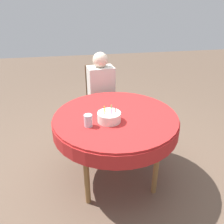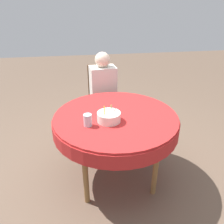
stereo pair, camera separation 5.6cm
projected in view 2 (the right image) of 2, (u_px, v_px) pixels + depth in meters
ground_plane at (115, 173)px, 2.42m from camera, size 12.00×12.00×0.00m
dining_table at (116, 123)px, 2.12m from camera, size 1.20×1.20×0.73m
chair at (102, 99)px, 2.98m from camera, size 0.40×0.40×0.96m
person at (103, 88)px, 2.81m from camera, size 0.34×0.35×1.16m
birthday_cake at (109, 117)px, 1.96m from camera, size 0.21×0.21×0.14m
drinking_glass at (88, 120)px, 1.88m from camera, size 0.07×0.07×0.11m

